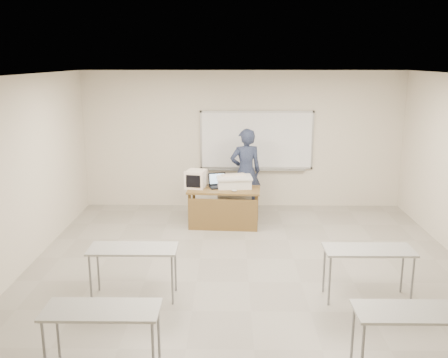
{
  "coord_description": "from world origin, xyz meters",
  "views": [
    {
      "loc": [
        -0.28,
        -6.85,
        3.23
      ],
      "look_at": [
        -0.39,
        2.2,
        1.05
      ],
      "focal_mm": 40.0,
      "sensor_mm": 36.0,
      "label": 1
    }
  ],
  "objects_px": {
    "mouse": "(234,191)",
    "laptop": "(219,184)",
    "whiteboard": "(257,141)",
    "instructor_desk": "(224,201)",
    "presenter": "(246,172)",
    "keyboard": "(234,175)",
    "podium": "(234,200)",
    "crt_monitor": "(196,179)"
  },
  "relations": [
    {
      "from": "instructor_desk",
      "to": "presenter",
      "type": "height_order",
      "value": "presenter"
    },
    {
      "from": "instructor_desk",
      "to": "keyboard",
      "type": "relative_size",
      "value": 2.97
    },
    {
      "from": "presenter",
      "to": "keyboard",
      "type": "bearing_deg",
      "value": 52.19
    },
    {
      "from": "podium",
      "to": "mouse",
      "type": "relative_size",
      "value": 9.43
    },
    {
      "from": "mouse",
      "to": "keyboard",
      "type": "bearing_deg",
      "value": 98.39
    },
    {
      "from": "crt_monitor",
      "to": "mouse",
      "type": "bearing_deg",
      "value": -11.37
    },
    {
      "from": "keyboard",
      "to": "instructor_desk",
      "type": "bearing_deg",
      "value": -136.59
    },
    {
      "from": "crt_monitor",
      "to": "keyboard",
      "type": "distance_m",
      "value": 0.75
    },
    {
      "from": "keyboard",
      "to": "presenter",
      "type": "height_order",
      "value": "presenter"
    },
    {
      "from": "podium",
      "to": "presenter",
      "type": "distance_m",
      "value": 0.82
    },
    {
      "from": "crt_monitor",
      "to": "laptop",
      "type": "relative_size",
      "value": 1.18
    },
    {
      "from": "mouse",
      "to": "laptop",
      "type": "bearing_deg",
      "value": 136.68
    },
    {
      "from": "whiteboard",
      "to": "podium",
      "type": "distance_m",
      "value": 1.65
    },
    {
      "from": "instructor_desk",
      "to": "mouse",
      "type": "bearing_deg",
      "value": -19.96
    },
    {
      "from": "whiteboard",
      "to": "crt_monitor",
      "type": "relative_size",
      "value": 5.85
    },
    {
      "from": "mouse",
      "to": "crt_monitor",
      "type": "bearing_deg",
      "value": 163.26
    },
    {
      "from": "instructor_desk",
      "to": "keyboard",
      "type": "xyz_separation_m",
      "value": [
        0.19,
        0.34,
        0.44
      ]
    },
    {
      "from": "instructor_desk",
      "to": "podium",
      "type": "distance_m",
      "value": 0.33
    },
    {
      "from": "whiteboard",
      "to": "podium",
      "type": "relative_size",
      "value": 2.57
    },
    {
      "from": "crt_monitor",
      "to": "keyboard",
      "type": "height_order",
      "value": "crt_monitor"
    },
    {
      "from": "presenter",
      "to": "podium",
      "type": "bearing_deg",
      "value": 55.88
    },
    {
      "from": "whiteboard",
      "to": "podium",
      "type": "bearing_deg",
      "value": -112.35
    },
    {
      "from": "whiteboard",
      "to": "instructor_desk",
      "type": "relative_size",
      "value": 1.77
    },
    {
      "from": "keyboard",
      "to": "laptop",
      "type": "bearing_deg",
      "value": 176.45
    },
    {
      "from": "crt_monitor",
      "to": "laptop",
      "type": "bearing_deg",
      "value": 16.22
    },
    {
      "from": "mouse",
      "to": "presenter",
      "type": "height_order",
      "value": "presenter"
    },
    {
      "from": "whiteboard",
      "to": "laptop",
      "type": "relative_size",
      "value": 6.89
    },
    {
      "from": "podium",
      "to": "keyboard",
      "type": "bearing_deg",
      "value": 94.61
    },
    {
      "from": "crt_monitor",
      "to": "keyboard",
      "type": "xyz_separation_m",
      "value": [
        0.74,
        0.11,
        0.06
      ]
    },
    {
      "from": "podium",
      "to": "laptop",
      "type": "distance_m",
      "value": 0.44
    },
    {
      "from": "instructor_desk",
      "to": "mouse",
      "type": "relative_size",
      "value": 13.71
    },
    {
      "from": "mouse",
      "to": "keyboard",
      "type": "xyz_separation_m",
      "value": [
        -0.01,
        0.43,
        0.21
      ]
    },
    {
      "from": "keyboard",
      "to": "presenter",
      "type": "relative_size",
      "value": 0.26
    },
    {
      "from": "keyboard",
      "to": "crt_monitor",
      "type": "bearing_deg",
      "value": 170.26
    },
    {
      "from": "podium",
      "to": "whiteboard",
      "type": "bearing_deg",
      "value": 63.28
    },
    {
      "from": "laptop",
      "to": "mouse",
      "type": "xyz_separation_m",
      "value": [
        0.3,
        -0.36,
        -0.04
      ]
    },
    {
      "from": "crt_monitor",
      "to": "laptop",
      "type": "distance_m",
      "value": 0.46
    },
    {
      "from": "crt_monitor",
      "to": "mouse",
      "type": "xyz_separation_m",
      "value": [
        0.75,
        -0.33,
        -0.15
      ]
    },
    {
      "from": "laptop",
      "to": "presenter",
      "type": "height_order",
      "value": "presenter"
    },
    {
      "from": "crt_monitor",
      "to": "presenter",
      "type": "distance_m",
      "value": 1.2
    },
    {
      "from": "whiteboard",
      "to": "podium",
      "type": "height_order",
      "value": "whiteboard"
    },
    {
      "from": "whiteboard",
      "to": "laptop",
      "type": "bearing_deg",
      "value": -123.47
    }
  ]
}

